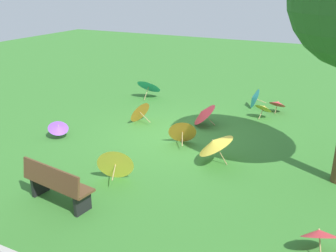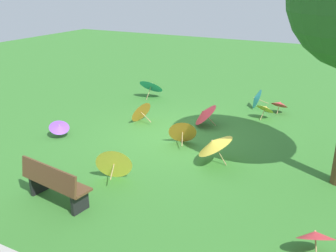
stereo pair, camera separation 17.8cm
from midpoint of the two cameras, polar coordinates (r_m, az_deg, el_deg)
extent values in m
plane|color=#387A2D|center=(11.37, 1.88, -1.37)|extent=(40.00, 40.00, 0.00)
cube|color=brown|center=(8.16, -15.60, -8.08)|extent=(1.65, 0.65, 0.05)
cube|color=brown|center=(7.95, -16.86, -7.19)|extent=(1.60, 0.32, 0.45)
cube|color=black|center=(8.73, -18.17, -8.08)|extent=(0.13, 0.41, 0.45)
cube|color=black|center=(7.84, -12.38, -10.95)|extent=(0.13, 0.41, 0.45)
cylinder|color=tan|center=(12.99, 14.31, 1.66)|extent=(0.11, 0.24, 0.34)
cone|color=yellow|center=(13.04, 14.73, 2.63)|extent=(0.71, 0.68, 0.40)
sphere|color=tan|center=(13.05, 14.81, 2.81)|extent=(0.05, 0.06, 0.05)
cylinder|color=tan|center=(12.20, -2.86, 1.30)|extent=(0.44, 0.13, 0.26)
cone|color=orange|center=(12.33, -3.77, 2.23)|extent=(0.64, 0.86, 0.73)
sphere|color=tan|center=(12.36, -3.95, 2.40)|extent=(0.06, 0.05, 0.05)
cylinder|color=tan|center=(13.70, 16.46, 2.34)|extent=(0.05, 0.17, 0.29)
cone|color=#D8383F|center=(13.74, 16.69, 3.21)|extent=(0.64, 0.63, 0.37)
sphere|color=tan|center=(13.75, 16.76, 3.44)|extent=(0.04, 0.05, 0.05)
cylinder|color=tan|center=(14.14, 14.29, 3.60)|extent=(0.40, 0.17, 0.18)
cone|color=teal|center=(14.08, 13.28, 4.03)|extent=(0.60, 0.80, 0.71)
sphere|color=tan|center=(14.07, 13.06, 4.13)|extent=(0.06, 0.05, 0.05)
cylinder|color=tan|center=(12.11, 6.82, 0.85)|extent=(0.33, 0.17, 0.37)
cone|color=#D8383F|center=(12.02, 5.81, 1.91)|extent=(1.03, 1.09, 0.71)
sphere|color=tan|center=(12.00, 5.56, 2.18)|extent=(0.06, 0.05, 0.05)
cylinder|color=tan|center=(8.62, -7.74, -6.82)|extent=(0.21, 0.42, 0.18)
cone|color=yellow|center=(8.83, -7.41, -5.35)|extent=(0.94, 0.73, 0.84)
sphere|color=tan|center=(8.88, -7.33, -4.99)|extent=(0.05, 0.06, 0.05)
cylinder|color=tan|center=(11.69, -15.51, -0.75)|extent=(0.14, 0.11, 0.29)
cone|color=purple|center=(11.54, -15.50, -0.05)|extent=(0.80, 0.81, 0.35)
sphere|color=tan|center=(11.50, -15.50, 0.13)|extent=(0.06, 0.06, 0.05)
cylinder|color=tan|center=(10.45, 2.62, -1.99)|extent=(0.22, 0.44, 0.24)
cone|color=orange|center=(10.67, 2.66, -0.72)|extent=(0.89, 0.72, 0.75)
sphere|color=tan|center=(10.71, 2.67, -0.48)|extent=(0.05, 0.06, 0.05)
cylinder|color=tan|center=(14.85, -2.56, 4.92)|extent=(0.04, 0.37, 0.45)
cone|color=teal|center=(14.96, -2.12, 6.14)|extent=(0.98, 0.88, 0.70)
sphere|color=tan|center=(14.98, -2.03, 6.39)|extent=(0.04, 0.05, 0.05)
cylinder|color=tan|center=(6.99, 21.95, -17.00)|extent=(0.12, 0.23, 0.35)
cone|color=#D8383F|center=(6.97, 21.83, -14.86)|extent=(0.81, 0.80, 0.44)
sphere|color=tan|center=(6.96, 21.80, -14.37)|extent=(0.05, 0.06, 0.05)
cylinder|color=tan|center=(9.57, 8.42, -4.41)|extent=(0.31, 0.10, 0.49)
cone|color=yellow|center=(9.46, 7.38, -2.59)|extent=(1.09, 1.12, 0.64)
sphere|color=tan|center=(9.44, 7.13, -2.16)|extent=(0.06, 0.05, 0.05)
camera|label=1|loc=(0.09, -89.51, 0.19)|focal=40.86mm
camera|label=2|loc=(0.09, 90.49, -0.19)|focal=40.86mm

